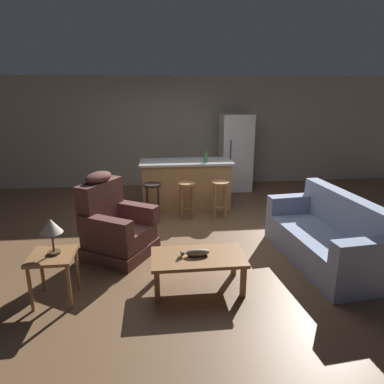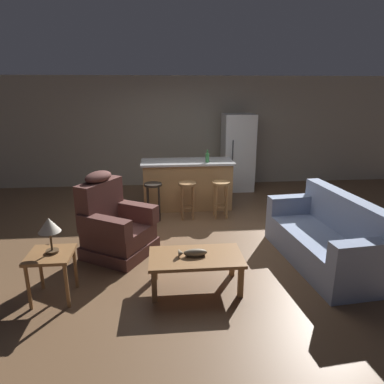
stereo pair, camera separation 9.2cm
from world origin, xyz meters
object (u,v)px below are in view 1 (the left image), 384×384
at_px(bar_stool_left, 153,195).
at_px(bottle_tall_green, 206,158).
at_px(refrigerator, 235,152).
at_px(bar_stool_middle, 187,194).
at_px(table_lamp, 51,228).
at_px(bar_stool_right, 220,193).
at_px(end_table, 53,263).
at_px(kitchen_island, 186,184).
at_px(couch, 327,238).
at_px(fish_figurine, 195,253).
at_px(recliner_near_lamp, 115,226).
at_px(coffee_table, 198,260).

distance_m(bar_stool_left, bottle_tall_green, 1.27).
bearing_deg(bar_stool_left, bottle_tall_green, 24.17).
bearing_deg(refrigerator, bar_stool_middle, -125.81).
bearing_deg(refrigerator, table_lamp, -125.63).
bearing_deg(bar_stool_right, table_lamp, -134.24).
relative_size(end_table, kitchen_island, 0.31).
bearing_deg(kitchen_island, end_table, -120.24).
relative_size(couch, bar_stool_left, 2.90).
height_order(fish_figurine, bar_stool_right, bar_stool_right).
bearing_deg(recliner_near_lamp, kitchen_island, 89.16).
xyz_separation_m(couch, refrigerator, (-0.44, 3.68, 0.54)).
xyz_separation_m(couch, end_table, (-3.47, -0.54, 0.12)).
distance_m(table_lamp, bar_stool_left, 2.63).
bearing_deg(refrigerator, kitchen_island, -136.68).
bearing_deg(kitchen_island, bar_stool_middle, -94.35).
bearing_deg(end_table, bar_stool_right, 45.70).
bearing_deg(bar_stool_middle, kitchen_island, 85.65).
xyz_separation_m(bar_stool_left, refrigerator, (1.94, 1.83, 0.41)).
bearing_deg(bottle_tall_green, recliner_near_lamp, -131.65).
relative_size(recliner_near_lamp, refrigerator, 0.68).
height_order(end_table, refrigerator, refrigerator).
distance_m(fish_figurine, table_lamp, 1.62).
bearing_deg(bar_stool_middle, couch, -46.46).
bearing_deg(table_lamp, coffee_table, 1.72).
bearing_deg(fish_figurine, coffee_table, 11.51).
bearing_deg(couch, refrigerator, -88.57).
bearing_deg(fish_figurine, end_table, -177.92).
xyz_separation_m(recliner_near_lamp, refrigerator, (2.47, 3.14, 0.46)).
bearing_deg(end_table, table_lamp, 38.38).
height_order(table_lamp, refrigerator, refrigerator).
xyz_separation_m(fish_figurine, bar_stool_left, (-0.50, 2.33, 0.01)).
height_order(couch, bar_stool_right, couch).
height_order(bar_stool_right, refrigerator, refrigerator).
bearing_deg(kitchen_island, refrigerator, 43.32).
height_order(fish_figurine, kitchen_island, kitchen_island).
xyz_separation_m(bar_stool_left, bar_stool_middle, (0.62, 0.00, 0.00)).
xyz_separation_m(end_table, table_lamp, (0.02, 0.02, 0.41)).
bearing_deg(coffee_table, bar_stool_middle, 87.99).
distance_m(fish_figurine, bar_stool_right, 2.44).
height_order(table_lamp, kitchen_island, table_lamp).
relative_size(fish_figurine, recliner_near_lamp, 0.28).
bearing_deg(bar_stool_left, bar_stool_middle, 0.00).
bearing_deg(table_lamp, bar_stool_right, 45.76).
relative_size(fish_figurine, bar_stool_right, 0.50).
height_order(recliner_near_lamp, bar_stool_left, recliner_near_lamp).
xyz_separation_m(kitchen_island, bar_stool_right, (0.57, -0.63, -0.01)).
bearing_deg(end_table, bottle_tall_green, 53.21).
bearing_deg(bar_stool_middle, end_table, -125.64).
bearing_deg(couch, fish_figurine, 8.91).
relative_size(recliner_near_lamp, bar_stool_middle, 1.76).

